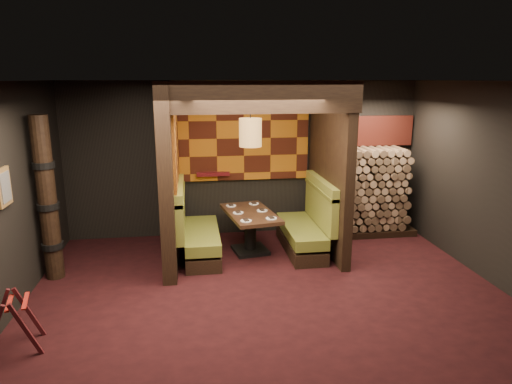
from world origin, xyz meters
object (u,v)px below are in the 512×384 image
object	(u,v)px
dining_table	(250,225)
totem_column	(47,200)
booth_bench_left	(195,233)
firewood_stack	(368,191)
booth_bench_right	(307,228)
luggage_rack	(12,321)
pendant_lamp	(250,132)

from	to	relation	value
dining_table	totem_column	distance (m)	3.15
booth_bench_left	firewood_stack	distance (m)	3.35
booth_bench_right	dining_table	size ratio (longest dim) A/B	1.11
booth_bench_left	booth_bench_right	distance (m)	1.89
totem_column	firewood_stack	size ratio (longest dim) A/B	1.39
dining_table	luggage_rack	world-z (taller)	dining_table
dining_table	firewood_stack	xyz separation A→B (m)	(2.33, 0.65, 0.35)
luggage_rack	totem_column	xyz separation A→B (m)	(-0.08, 1.90, 0.85)
booth_bench_left	pendant_lamp	distance (m)	1.89
booth_bench_left	pendant_lamp	xyz separation A→B (m)	(0.92, -0.00, 1.65)
luggage_rack	pendant_lamp	bearing A→B (deg)	39.82
booth_bench_right	dining_table	bearing A→B (deg)	177.30
totem_column	pendant_lamp	bearing A→B (deg)	10.28
dining_table	booth_bench_left	bearing A→B (deg)	-177.14
booth_bench_right	dining_table	xyz separation A→B (m)	(-0.97, 0.05, 0.07)
booth_bench_left	firewood_stack	world-z (taller)	firewood_stack
totem_column	booth_bench_left	bearing A→B (deg)	14.75
luggage_rack	totem_column	bearing A→B (deg)	92.42
booth_bench_left	luggage_rack	xyz separation A→B (m)	(-2.01, -2.45, -0.06)
booth_bench_left	totem_column	size ratio (longest dim) A/B	0.67
booth_bench_left	totem_column	bearing A→B (deg)	-165.25
firewood_stack	booth_bench_left	bearing A→B (deg)	-167.83
dining_table	pendant_lamp	world-z (taller)	pendant_lamp
pendant_lamp	totem_column	size ratio (longest dim) A/B	0.43
totem_column	dining_table	bearing A→B (deg)	11.20
totem_column	firewood_stack	xyz separation A→B (m)	(5.33, 1.25, -0.37)
dining_table	pendant_lamp	distance (m)	1.57
booth_bench_right	totem_column	world-z (taller)	totem_column
booth_bench_right	dining_table	world-z (taller)	booth_bench_right
booth_bench_left	firewood_stack	bearing A→B (deg)	12.17
firewood_stack	pendant_lamp	bearing A→B (deg)	-163.16
firewood_stack	luggage_rack	bearing A→B (deg)	-149.09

